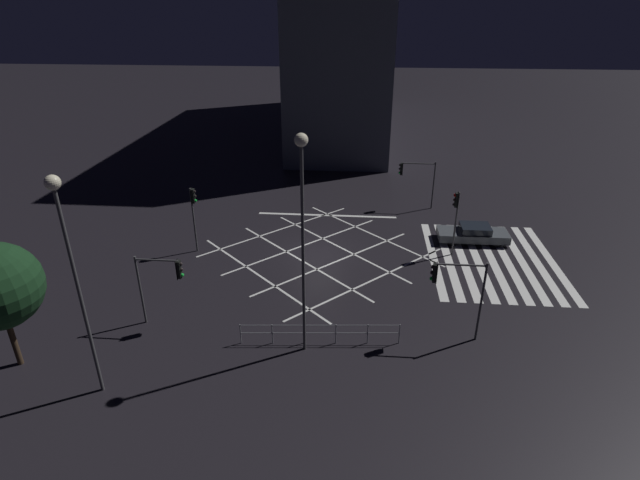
{
  "coord_description": "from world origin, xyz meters",
  "views": [
    {
      "loc": [
        -28.26,
        -2.38,
        14.51
      ],
      "look_at": [
        0.0,
        0.0,
        0.92
      ],
      "focal_mm": 28.0,
      "sensor_mm": 36.0,
      "label": 1
    }
  ],
  "objects_px": {
    "traffic_light_nw_cross": "(163,276)",
    "street_lamp_west": "(68,246)",
    "traffic_light_sw_cross": "(456,283)",
    "waiting_car": "(473,234)",
    "traffic_light_median_south": "(456,211)",
    "traffic_light_se_cross": "(415,174)",
    "traffic_light_median_north": "(194,207)",
    "street_lamp_east": "(302,206)"
  },
  "relations": [
    {
      "from": "street_lamp_west",
      "to": "traffic_light_nw_cross",
      "type": "bearing_deg",
      "value": -12.79
    },
    {
      "from": "traffic_light_sw_cross",
      "to": "street_lamp_west",
      "type": "xyz_separation_m",
      "value": [
        -4.77,
        14.78,
        3.61
      ]
    },
    {
      "from": "traffic_light_nw_cross",
      "to": "street_lamp_west",
      "type": "xyz_separation_m",
      "value": [
        -4.82,
        1.09,
        3.92
      ]
    },
    {
      "from": "traffic_light_se_cross",
      "to": "street_lamp_west",
      "type": "distance_m",
      "value": 26.17
    },
    {
      "from": "traffic_light_nw_cross",
      "to": "traffic_light_median_south",
      "type": "bearing_deg",
      "value": 30.24
    },
    {
      "from": "traffic_light_nw_cross",
      "to": "traffic_light_se_cross",
      "type": "xyz_separation_m",
      "value": [
        16.66,
        -13.34,
        0.02
      ]
    },
    {
      "from": "traffic_light_median_north",
      "to": "waiting_car",
      "type": "distance_m",
      "value": 18.24
    },
    {
      "from": "traffic_light_sw_cross",
      "to": "street_lamp_west",
      "type": "relative_size",
      "value": 0.44
    },
    {
      "from": "street_lamp_west",
      "to": "street_lamp_east",
      "type": "bearing_deg",
      "value": -67.21
    },
    {
      "from": "traffic_light_se_cross",
      "to": "street_lamp_west",
      "type": "height_order",
      "value": "street_lamp_west"
    },
    {
      "from": "traffic_light_se_cross",
      "to": "street_lamp_east",
      "type": "height_order",
      "value": "street_lamp_east"
    },
    {
      "from": "traffic_light_se_cross",
      "to": "street_lamp_east",
      "type": "bearing_deg",
      "value": 70.52
    },
    {
      "from": "traffic_light_nw_cross",
      "to": "traffic_light_median_north",
      "type": "height_order",
      "value": "traffic_light_median_north"
    },
    {
      "from": "traffic_light_median_north",
      "to": "street_lamp_west",
      "type": "relative_size",
      "value": 0.46
    },
    {
      "from": "traffic_light_median_south",
      "to": "street_lamp_east",
      "type": "height_order",
      "value": "street_lamp_east"
    },
    {
      "from": "traffic_light_sw_cross",
      "to": "traffic_light_se_cross",
      "type": "distance_m",
      "value": 16.71
    },
    {
      "from": "traffic_light_sw_cross",
      "to": "waiting_car",
      "type": "relative_size",
      "value": 0.89
    },
    {
      "from": "traffic_light_nw_cross",
      "to": "street_lamp_west",
      "type": "bearing_deg",
      "value": -102.79
    },
    {
      "from": "street_lamp_west",
      "to": "waiting_car",
      "type": "height_order",
      "value": "street_lamp_west"
    },
    {
      "from": "traffic_light_nw_cross",
      "to": "traffic_light_median_south",
      "type": "relative_size",
      "value": 0.88
    },
    {
      "from": "traffic_light_median_north",
      "to": "traffic_light_median_south",
      "type": "distance_m",
      "value": 16.1
    },
    {
      "from": "traffic_light_se_cross",
      "to": "traffic_light_sw_cross",
      "type": "bearing_deg",
      "value": 91.19
    },
    {
      "from": "traffic_light_median_south",
      "to": "street_lamp_east",
      "type": "bearing_deg",
      "value": 51.47
    },
    {
      "from": "street_lamp_west",
      "to": "traffic_light_median_south",
      "type": "bearing_deg",
      "value": -49.93
    },
    {
      "from": "traffic_light_median_south",
      "to": "street_lamp_west",
      "type": "relative_size",
      "value": 0.45
    },
    {
      "from": "traffic_light_sw_cross",
      "to": "traffic_light_median_south",
      "type": "height_order",
      "value": "traffic_light_median_south"
    },
    {
      "from": "traffic_light_nw_cross",
      "to": "waiting_car",
      "type": "xyz_separation_m",
      "value": [
        10.9,
        -16.84,
        -2.16
      ]
    },
    {
      "from": "traffic_light_se_cross",
      "to": "waiting_car",
      "type": "xyz_separation_m",
      "value": [
        -5.76,
        -3.5,
        -2.18
      ]
    },
    {
      "from": "traffic_light_sw_cross",
      "to": "traffic_light_se_cross",
      "type": "bearing_deg",
      "value": -88.81
    },
    {
      "from": "traffic_light_median_north",
      "to": "traffic_light_median_south",
      "type": "height_order",
      "value": "traffic_light_median_north"
    },
    {
      "from": "traffic_light_nw_cross",
      "to": "street_lamp_east",
      "type": "xyz_separation_m",
      "value": [
        -1.44,
        -6.94,
        4.37
      ]
    },
    {
      "from": "traffic_light_median_south",
      "to": "waiting_car",
      "type": "xyz_separation_m",
      "value": [
        2.1,
        -1.75,
        -2.44
      ]
    },
    {
      "from": "traffic_light_median_south",
      "to": "traffic_light_se_cross",
      "type": "xyz_separation_m",
      "value": [
        7.86,
        1.75,
        -0.26
      ]
    },
    {
      "from": "street_lamp_east",
      "to": "street_lamp_west",
      "type": "bearing_deg",
      "value": 112.79
    },
    {
      "from": "traffic_light_sw_cross",
      "to": "traffic_light_median_north",
      "type": "xyz_separation_m",
      "value": [
        8.0,
        14.67,
        0.02
      ]
    },
    {
      "from": "traffic_light_median_south",
      "to": "waiting_car",
      "type": "bearing_deg",
      "value": -129.81
    },
    {
      "from": "traffic_light_sw_cross",
      "to": "waiting_car",
      "type": "bearing_deg",
      "value": -106.08
    },
    {
      "from": "street_lamp_west",
      "to": "traffic_light_median_north",
      "type": "bearing_deg",
      "value": -0.5
    },
    {
      "from": "traffic_light_nw_cross",
      "to": "street_lamp_east",
      "type": "distance_m",
      "value": 8.33
    },
    {
      "from": "traffic_light_se_cross",
      "to": "traffic_light_median_north",
      "type": "bearing_deg",
      "value": 31.31
    },
    {
      "from": "traffic_light_se_cross",
      "to": "waiting_car",
      "type": "distance_m",
      "value": 7.09
    },
    {
      "from": "traffic_light_nw_cross",
      "to": "traffic_light_se_cross",
      "type": "bearing_deg",
      "value": 51.32
    }
  ]
}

